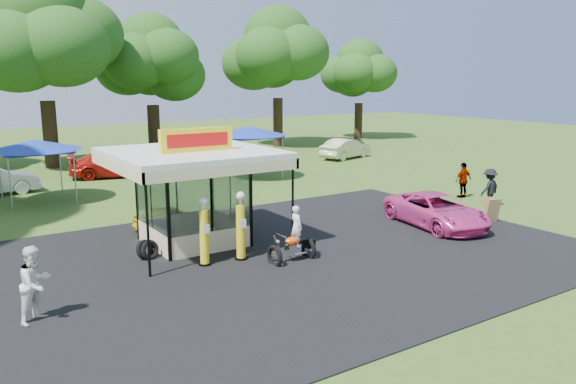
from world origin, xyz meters
The scene contains 22 objects.
ground centered at (0.00, 0.00, 0.00)m, with size 120.00×120.00×0.00m, color #35571B.
asphalt_apron centered at (0.00, 2.00, 0.02)m, with size 20.00×14.00×0.04m, color black.
gas_station_kiosk centered at (-2.00, 4.99, 1.78)m, with size 5.40×5.40×4.18m.
gas_pump_left centered at (-2.72, 2.56, 1.08)m, with size 0.42×0.42×2.25m.
gas_pump_right centered at (-1.49, 2.43, 1.10)m, with size 0.43×0.43×2.30m.
motorcycle centered at (-0.09, 1.38, 0.74)m, with size 1.62×0.82×1.91m.
spare_tires centered at (-4.03, 4.13, 0.34)m, with size 0.86×0.66×0.69m.
a_frame_sign centered at (9.38, 1.04, 0.52)m, with size 0.63×0.67×1.03m.
kiosk_car centered at (-2.00, 7.20, 0.48)m, with size 1.13×2.82×0.96m, color yellow.
pink_sedan centered at (7.03, 1.85, 0.66)m, with size 2.20×4.76×1.32m, color #E13D92.
spectator_west centered at (-7.88, 1.03, 0.95)m, with size 0.93×0.72×1.90m, color white.
spectator_east_a centered at (11.75, 2.94, 0.89)m, with size 1.16×0.66×1.79m, color black.
spectator_east_b centered at (12.41, 4.99, 0.88)m, with size 1.03×0.43×1.76m, color gray.
bg_car_b centered at (-0.27, 20.43, 0.75)m, with size 2.11×5.19×1.51m, color #B0160D.
bg_car_c centered at (4.09, 20.35, 0.75)m, with size 1.78×4.41×1.50m, color #9E9FA3.
bg_car_e centered at (16.40, 19.04, 0.74)m, with size 1.56×4.48×1.48m, color beige.
tent_west centered at (-5.35, 15.50, 2.72)m, with size 4.30×4.30×3.00m.
tent_east centered at (6.28, 15.59, 2.78)m, with size 4.39×4.39×3.07m.
oak_far_c centered at (-2.61, 26.47, 7.87)m, with size 10.52×10.52×12.40m.
oak_far_d centered at (5.64, 29.63, 6.68)m, with size 8.80×8.80×10.47m.
oak_far_e centered at (16.24, 28.16, 7.37)m, with size 9.69×9.69×11.54m.
oak_far_f centered at (26.41, 29.44, 6.00)m, with size 7.76×7.76×9.35m.
Camera 1 is at (-9.83, -13.02, 5.82)m, focal length 35.00 mm.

